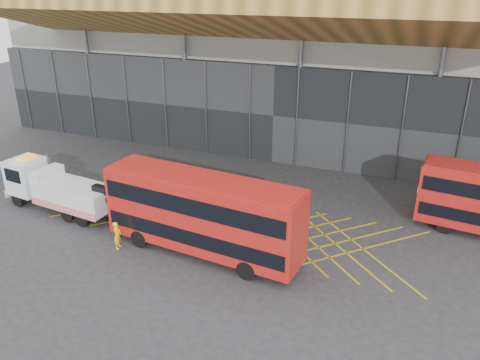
% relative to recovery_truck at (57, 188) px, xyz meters
% --- Properties ---
extents(ground_plane, '(120.00, 120.00, 0.00)m').
position_rel_recovery_truck_xyz_m(ground_plane, '(8.46, 2.44, -1.57)').
color(ground_plane, '#2A2A2C').
extents(road_markings, '(23.16, 7.16, 0.01)m').
position_rel_recovery_truck_xyz_m(road_markings, '(11.66, 2.44, -1.57)').
color(road_markings, gold).
rests_on(road_markings, ground_plane).
extents(construction_building, '(55.00, 23.97, 18.00)m').
position_rel_recovery_truck_xyz_m(construction_building, '(10.38, 20.83, 7.40)').
color(construction_building, gray).
rests_on(construction_building, ground_plane).
extents(recovery_truck, '(9.83, 3.25, 3.41)m').
position_rel_recovery_truck_xyz_m(recovery_truck, '(0.00, 0.00, 0.00)').
color(recovery_truck, black).
rests_on(recovery_truck, ground_plane).
extents(bus_towed, '(11.54, 3.74, 4.61)m').
position_rel_recovery_truck_xyz_m(bus_towed, '(11.32, -1.27, 0.99)').
color(bus_towed, '#AD140F').
rests_on(bus_towed, ground_plane).
extents(worker, '(0.53, 0.68, 1.66)m').
position_rel_recovery_truck_xyz_m(worker, '(6.55, -2.64, -0.74)').
color(worker, yellow).
rests_on(worker, ground_plane).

